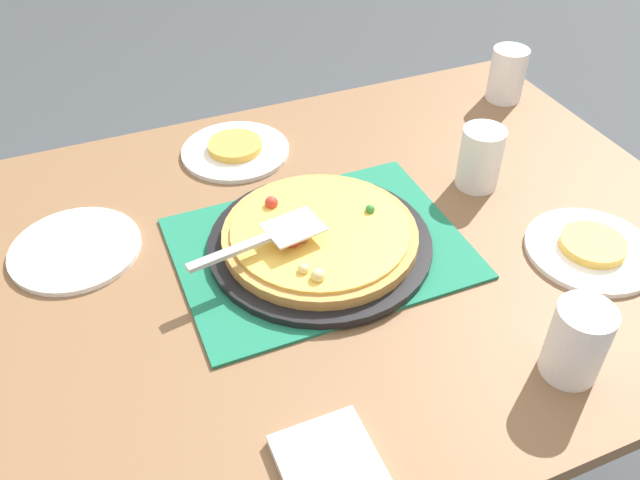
{
  "coord_description": "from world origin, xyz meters",
  "views": [
    {
      "loc": [
        -0.32,
        -0.78,
        1.5
      ],
      "look_at": [
        0.0,
        0.0,
        0.77
      ],
      "focal_mm": 37.01,
      "sensor_mm": 36.0,
      "label": 1
    }
  ],
  "objects_px": {
    "served_slice_left": "(593,244)",
    "plate_near_left": "(591,250)",
    "cup_far": "(480,158)",
    "pizza": "(319,234)",
    "pizza_pan": "(320,243)",
    "cup_near": "(577,342)",
    "served_slice_right": "(235,146)",
    "plate_side": "(75,249)",
    "cup_corner": "(507,74)",
    "napkin_stack": "(328,462)",
    "plate_far_right": "(236,151)",
    "pizza_server": "(268,237)"
  },
  "relations": [
    {
      "from": "served_slice_left",
      "to": "plate_far_right",
      "type": "bearing_deg",
      "value": 131.61
    },
    {
      "from": "pizza",
      "to": "cup_far",
      "type": "relative_size",
      "value": 2.75
    },
    {
      "from": "pizza_pan",
      "to": "plate_far_right",
      "type": "bearing_deg",
      "value": 97.64
    },
    {
      "from": "plate_side",
      "to": "cup_near",
      "type": "relative_size",
      "value": 1.83
    },
    {
      "from": "pizza",
      "to": "cup_far",
      "type": "bearing_deg",
      "value": 9.62
    },
    {
      "from": "pizza_pan",
      "to": "plate_near_left",
      "type": "distance_m",
      "value": 0.46
    },
    {
      "from": "pizza",
      "to": "served_slice_left",
      "type": "relative_size",
      "value": 3.0
    },
    {
      "from": "pizza_pan",
      "to": "plate_side",
      "type": "relative_size",
      "value": 1.73
    },
    {
      "from": "served_slice_right",
      "to": "cup_far",
      "type": "relative_size",
      "value": 0.92
    },
    {
      "from": "plate_near_left",
      "to": "plate_far_right",
      "type": "relative_size",
      "value": 1.0
    },
    {
      "from": "cup_far",
      "to": "served_slice_left",
      "type": "bearing_deg",
      "value": -73.67
    },
    {
      "from": "plate_near_left",
      "to": "cup_near",
      "type": "height_order",
      "value": "cup_near"
    },
    {
      "from": "cup_far",
      "to": "plate_side",
      "type": "bearing_deg",
      "value": 172.62
    },
    {
      "from": "pizza",
      "to": "plate_near_left",
      "type": "height_order",
      "value": "pizza"
    },
    {
      "from": "plate_side",
      "to": "napkin_stack",
      "type": "distance_m",
      "value": 0.59
    },
    {
      "from": "served_slice_left",
      "to": "pizza_server",
      "type": "xyz_separation_m",
      "value": [
        -0.52,
        0.17,
        0.05
      ]
    },
    {
      "from": "cup_corner",
      "to": "pizza_server",
      "type": "distance_m",
      "value": 0.77
    },
    {
      "from": "plate_side",
      "to": "served_slice_right",
      "type": "distance_m",
      "value": 0.39
    },
    {
      "from": "served_slice_right",
      "to": "cup_near",
      "type": "distance_m",
      "value": 0.76
    },
    {
      "from": "plate_far_right",
      "to": "cup_near",
      "type": "bearing_deg",
      "value": -69.37
    },
    {
      "from": "pizza_pan",
      "to": "plate_near_left",
      "type": "bearing_deg",
      "value": -23.72
    },
    {
      "from": "plate_far_right",
      "to": "plate_side",
      "type": "relative_size",
      "value": 1.0
    },
    {
      "from": "pizza_pan",
      "to": "napkin_stack",
      "type": "height_order",
      "value": "pizza_pan"
    },
    {
      "from": "pizza_pan",
      "to": "cup_corner",
      "type": "xyz_separation_m",
      "value": [
        0.59,
        0.32,
        0.05
      ]
    },
    {
      "from": "served_slice_left",
      "to": "served_slice_right",
      "type": "height_order",
      "value": "same"
    },
    {
      "from": "pizza",
      "to": "served_slice_left",
      "type": "bearing_deg",
      "value": -23.6
    },
    {
      "from": "cup_far",
      "to": "napkin_stack",
      "type": "distance_m",
      "value": 0.67
    },
    {
      "from": "pizza_pan",
      "to": "cup_far",
      "type": "bearing_deg",
      "value": 9.59
    },
    {
      "from": "plate_side",
      "to": "cup_far",
      "type": "bearing_deg",
      "value": -7.38
    },
    {
      "from": "plate_side",
      "to": "served_slice_right",
      "type": "bearing_deg",
      "value": 28.63
    },
    {
      "from": "plate_side",
      "to": "plate_far_right",
      "type": "bearing_deg",
      "value": 28.63
    },
    {
      "from": "plate_near_left",
      "to": "served_slice_right",
      "type": "distance_m",
      "value": 0.7
    },
    {
      "from": "cup_corner",
      "to": "napkin_stack",
      "type": "height_order",
      "value": "cup_corner"
    },
    {
      "from": "served_slice_left",
      "to": "served_slice_right",
      "type": "bearing_deg",
      "value": 131.61
    },
    {
      "from": "plate_near_left",
      "to": "cup_far",
      "type": "relative_size",
      "value": 1.83
    },
    {
      "from": "plate_near_left",
      "to": "cup_far",
      "type": "height_order",
      "value": "cup_far"
    },
    {
      "from": "plate_near_left",
      "to": "cup_near",
      "type": "bearing_deg",
      "value": -136.65
    },
    {
      "from": "pizza_pan",
      "to": "served_slice_right",
      "type": "height_order",
      "value": "served_slice_right"
    },
    {
      "from": "pizza_pan",
      "to": "served_slice_left",
      "type": "height_order",
      "value": "served_slice_left"
    },
    {
      "from": "pizza_pan",
      "to": "cup_near",
      "type": "bearing_deg",
      "value": -59.12
    },
    {
      "from": "served_slice_left",
      "to": "plate_near_left",
      "type": "bearing_deg",
      "value": 0.0
    },
    {
      "from": "served_slice_left",
      "to": "cup_far",
      "type": "relative_size",
      "value": 0.92
    },
    {
      "from": "cup_far",
      "to": "cup_corner",
      "type": "xyz_separation_m",
      "value": [
        0.24,
        0.26,
        0.0
      ]
    },
    {
      "from": "cup_corner",
      "to": "napkin_stack",
      "type": "relative_size",
      "value": 1.0
    },
    {
      "from": "plate_near_left",
      "to": "pizza",
      "type": "bearing_deg",
      "value": 156.4
    },
    {
      "from": "pizza_pan",
      "to": "pizza_server",
      "type": "height_order",
      "value": "pizza_server"
    },
    {
      "from": "plate_near_left",
      "to": "plate_side",
      "type": "xyz_separation_m",
      "value": [
        -0.81,
        0.34,
        0.0
      ]
    },
    {
      "from": "plate_far_right",
      "to": "served_slice_left",
      "type": "height_order",
      "value": "served_slice_left"
    },
    {
      "from": "pizza",
      "to": "served_slice_left",
      "type": "height_order",
      "value": "pizza"
    },
    {
      "from": "pizza",
      "to": "served_slice_right",
      "type": "xyz_separation_m",
      "value": [
        -0.04,
        0.34,
        -0.02
      ]
    }
  ]
}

